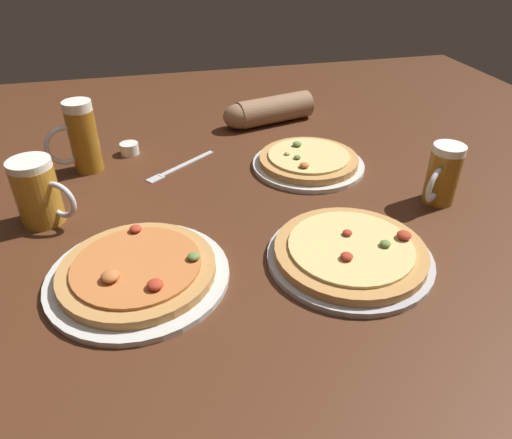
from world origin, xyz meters
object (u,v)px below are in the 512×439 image
beer_mug_dark (443,175)px  ramekin_sauce (129,149)px  fork_left (180,166)px  pizza_plate_side (138,272)px  beer_mug_pale (38,192)px  beer_mug_amber (81,138)px  diner_arm (265,111)px  pizza_plate_far (308,161)px  pizza_plate_near (350,253)px

beer_mug_dark → ramekin_sauce: 0.81m
ramekin_sauce → fork_left: ramekin_sauce is taller
pizza_plate_side → beer_mug_pale: 0.31m
pizza_plate_side → fork_left: bearing=74.5°
pizza_plate_side → beer_mug_amber: beer_mug_amber is taller
fork_left → diner_arm: diner_arm is taller
fork_left → pizza_plate_side: bearing=-105.5°
pizza_plate_far → diner_arm: diner_arm is taller
pizza_plate_side → beer_mug_amber: size_ratio=1.82×
pizza_plate_side → beer_mug_dark: bearing=9.9°
ramekin_sauce → pizza_plate_near: bearing=-55.7°
pizza_plate_far → fork_left: size_ratio=1.52×
pizza_plate_near → pizza_plate_far: pizza_plate_near is taller
pizza_plate_far → diner_arm: (-0.03, 0.32, 0.03)m
pizza_plate_far → ramekin_sauce: (-0.45, 0.19, -0.00)m
pizza_plate_side → beer_mug_dark: beer_mug_dark is taller
fork_left → pizza_plate_near: bearing=-59.8°
pizza_plate_side → ramekin_sauce: 0.55m
diner_arm → beer_mug_pale: bearing=-144.6°
pizza_plate_near → beer_mug_pale: bearing=154.1°
pizza_plate_near → pizza_plate_side: size_ratio=0.96×
beer_mug_dark → fork_left: 0.65m
beer_mug_pale → pizza_plate_side: bearing=-52.3°
pizza_plate_far → beer_mug_dark: beer_mug_dark is taller
pizza_plate_near → ramekin_sauce: pizza_plate_near is taller
beer_mug_dark → fork_left: bearing=150.6°
beer_mug_dark → beer_mug_pale: (-0.87, 0.13, 0.00)m
pizza_plate_far → beer_mug_amber: bearing=167.9°
beer_mug_amber → beer_mug_dark: bearing=-24.2°
pizza_plate_far → beer_mug_pale: beer_mug_pale is taller
ramekin_sauce → diner_arm: 0.44m
pizza_plate_side → diner_arm: (0.41, 0.67, 0.03)m
pizza_plate_far → diner_arm: size_ratio=0.98×
pizza_plate_near → ramekin_sauce: 0.71m
pizza_plate_near → beer_mug_amber: size_ratio=1.74×
pizza_plate_near → beer_mug_pale: 0.65m
pizza_plate_near → fork_left: bearing=120.2°
pizza_plate_side → fork_left: 0.45m
pizza_plate_side → beer_mug_pale: beer_mug_pale is taller
pizza_plate_near → fork_left: 0.55m
pizza_plate_far → pizza_plate_side: size_ratio=0.88×
beer_mug_pale → diner_arm: size_ratio=0.48×
pizza_plate_far → beer_mug_pale: size_ratio=2.02×
beer_mug_pale → ramekin_sauce: (0.18, 0.31, -0.06)m
beer_mug_dark → beer_mug_amber: (-0.80, 0.36, 0.02)m
pizza_plate_near → pizza_plate_far: (0.05, 0.40, -0.00)m
beer_mug_amber → beer_mug_pale: 0.24m
beer_mug_amber → diner_arm: beer_mug_amber is taller
fork_left → diner_arm: size_ratio=0.64×
pizza_plate_side → diner_arm: diner_arm is taller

